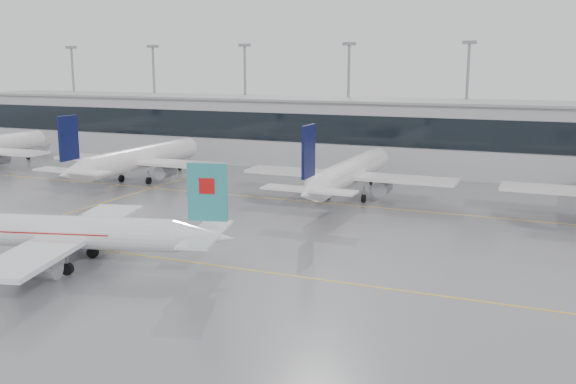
% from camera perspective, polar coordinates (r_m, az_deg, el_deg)
% --- Properties ---
extents(ground, '(320.00, 320.00, 0.00)m').
position_cam_1_polar(ground, '(59.79, -4.49, -6.79)').
color(ground, slate).
rests_on(ground, ground).
extents(taxi_line_main, '(120.00, 0.25, 0.01)m').
position_cam_1_polar(taxi_line_main, '(59.79, -4.49, -6.78)').
color(taxi_line_main, yellow).
rests_on(taxi_line_main, ground).
extents(taxi_line_north, '(120.00, 0.25, 0.01)m').
position_cam_1_polar(taxi_line_north, '(86.62, 4.61, -1.09)').
color(taxi_line_north, yellow).
rests_on(taxi_line_north, ground).
extents(taxi_line_cross, '(0.25, 60.00, 0.01)m').
position_cam_1_polar(taxi_line_cross, '(88.24, -17.48, -1.35)').
color(taxi_line_cross, yellow).
rests_on(taxi_line_cross, ground).
extents(terminal, '(180.00, 15.00, 12.00)m').
position_cam_1_polar(terminal, '(116.14, 9.63, 4.94)').
color(terminal, '#A6A6AA').
rests_on(terminal, ground).
extents(terminal_glass, '(180.00, 0.20, 5.00)m').
position_cam_1_polar(terminal_glass, '(108.69, 8.73, 5.34)').
color(terminal_glass, black).
rests_on(terminal_glass, ground).
extents(terminal_roof, '(182.00, 16.00, 0.40)m').
position_cam_1_polar(terminal_roof, '(115.64, 9.73, 7.99)').
color(terminal_roof, gray).
rests_on(terminal_roof, ground).
extents(light_masts, '(156.40, 1.00, 22.60)m').
position_cam_1_polar(light_masts, '(121.43, 10.40, 8.66)').
color(light_masts, gray).
rests_on(light_masts, ground).
extents(air_canada_jet, '(32.64, 25.73, 10.00)m').
position_cam_1_polar(air_canada_jet, '(63.07, -19.06, -3.48)').
color(air_canada_jet, silver).
rests_on(air_canada_jet, ground).
extents(parked_jet_b, '(29.64, 36.96, 11.72)m').
position_cam_1_polar(parked_jet_b, '(105.10, -13.15, 2.89)').
color(parked_jet_b, white).
rests_on(parked_jet_b, ground).
extents(parked_jet_c, '(29.64, 36.96, 11.72)m').
position_cam_1_polar(parked_jet_c, '(89.37, 5.39, 1.70)').
color(parked_jet_c, white).
rests_on(parked_jet_c, ground).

